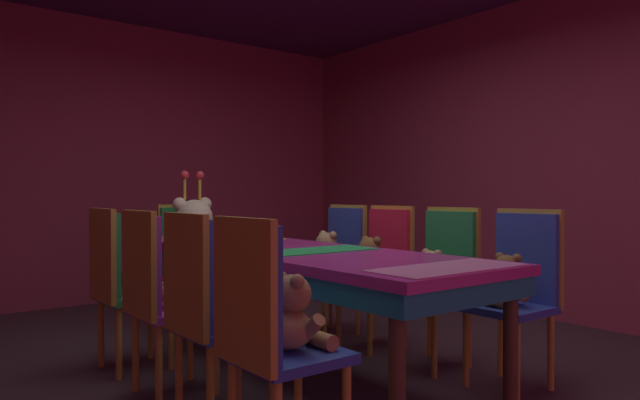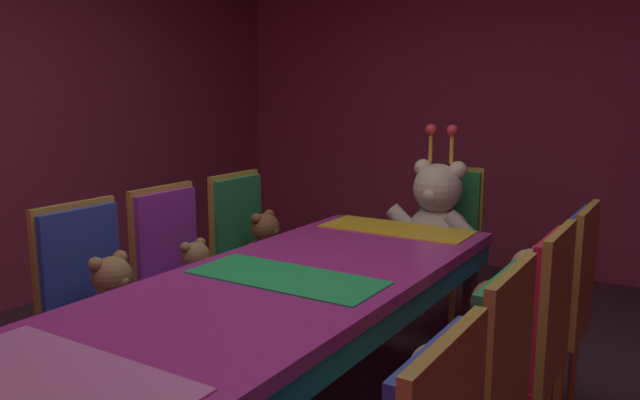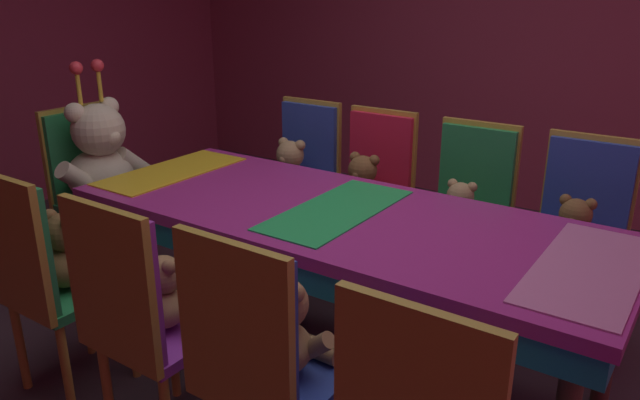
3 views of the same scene
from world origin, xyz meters
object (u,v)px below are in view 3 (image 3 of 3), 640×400
object	(u,v)px
chair_left_2	(134,307)
throne_chair	(87,175)
king_teddy_bear	(103,160)
chair_right_2	(375,180)
chair_right_0	(581,220)
chair_right_1	(470,199)
teddy_left_1	(284,331)
teddy_right_1	(459,212)
teddy_right_2	(362,187)
teddy_left_2	(166,295)
teddy_right_0	(573,232)
chair_right_3	(304,166)
teddy_right_3	(290,171)
chair_left_3	(36,267)
teddy_left_3	(69,254)
banquet_table	(337,230)
chair_left_1	(254,354)

from	to	relation	value
chair_left_2	throne_chair	world-z (taller)	same
king_teddy_bear	chair_right_2	bearing A→B (deg)	34.46
chair_right_0	chair_right_1	world-z (taller)	same
teddy_left_1	teddy_right_1	size ratio (longest dim) A/B	1.23
chair_right_1	chair_right_2	bearing A→B (deg)	-91.19
chair_right_0	teddy_right_2	bearing A→B (deg)	-81.99
teddy_left_2	teddy_right_1	size ratio (longest dim) A/B	1.04
teddy_right_0	chair_right_3	bearing A→B (deg)	-95.29
teddy_right_3	throne_chair	world-z (taller)	throne_chair
teddy_left_1	chair_left_3	xyz separation A→B (m)	(-0.17, 1.08, -0.00)
teddy_left_3	throne_chair	size ratio (longest dim) A/B	0.35
chair_right_3	throne_chair	xyz separation A→B (m)	(-0.87, 0.91, 0.00)
teddy_right_1	chair_right_3	xyz separation A→B (m)	(0.17, 1.06, 0.02)
chair_right_1	teddy_right_2	distance (m)	0.58
chair_left_2	teddy_left_2	size ratio (longest dim) A/B	3.32
chair_right_0	chair_right_2	world-z (taller)	same
teddy_left_2	throne_chair	xyz separation A→B (m)	(0.71, 1.45, 0.02)
chair_left_2	teddy_left_3	xyz separation A→B (m)	(0.14, 0.56, 0.00)
chair_left_3	teddy_right_0	world-z (taller)	chair_left_3
banquet_table	chair_left_2	size ratio (longest dim) A/B	2.37
chair_right_0	chair_right_3	distance (m)	1.59
teddy_left_3	teddy_right_3	size ratio (longest dim) A/B	0.99
chair_right_1	teddy_right_3	size ratio (longest dim) A/B	2.84
chair_left_2	chair_right_0	xyz separation A→B (m)	(1.72, -1.06, 0.00)
banquet_table	teddy_left_3	world-z (taller)	teddy_left_3
throne_chair	teddy_right_0	bearing A→B (deg)	16.02
teddy_left_3	chair_right_1	xyz separation A→B (m)	(1.56, -1.09, -0.00)
banquet_table	teddy_right_1	bearing A→B (deg)	-20.48
teddy_right_3	chair_right_2	bearing A→B (deg)	105.29
teddy_left_3	teddy_right_2	distance (m)	1.52
banquet_table	teddy_right_0	bearing A→B (deg)	-47.82
teddy_left_2	teddy_right_0	bearing A→B (deg)	-36.42
teddy_right_1	chair_right_2	size ratio (longest dim) A/B	0.29
chair_left_3	banquet_table	bearing A→B (deg)	-43.75
banquet_table	chair_right_3	xyz separation A→B (m)	(0.87, 0.80, -0.06)
chair_right_3	chair_right_0	bearing A→B (deg)	89.88
chair_left_1	teddy_left_3	xyz separation A→B (m)	(0.12, 1.08, 0.00)
banquet_table	chair_right_0	world-z (taller)	chair_right_0
chair_left_1	teddy_left_2	size ratio (longest dim) A/B	3.32
teddy_right_1	teddy_left_1	bearing A→B (deg)	-0.41
teddy_left_1	teddy_right_2	bearing A→B (deg)	21.51
chair_left_3	chair_right_3	world-z (taller)	same
chair_right_3	teddy_right_3	world-z (taller)	chair_right_3
banquet_table	teddy_left_1	world-z (taller)	teddy_left_1
banquet_table	chair_left_2	bearing A→B (deg)	162.91
teddy_right_0	teddy_right_1	bearing A→B (deg)	-88.03
chair_left_2	chair_left_3	bearing A→B (deg)	90.75
chair_right_1	king_teddy_bear	distance (m)	2.00
chair_left_3	chair_right_0	distance (m)	2.37
chair_right_2	teddy_right_3	distance (m)	0.51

